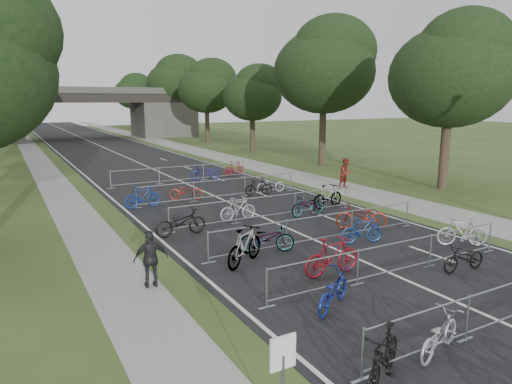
% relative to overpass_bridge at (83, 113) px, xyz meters
% --- Properties ---
extents(road, '(11.00, 140.00, 0.01)m').
position_rel_overpass_bridge_xyz_m(road, '(0.00, -15.00, -3.53)').
color(road, black).
rests_on(road, ground).
extents(sidewalk_right, '(3.00, 140.00, 0.01)m').
position_rel_overpass_bridge_xyz_m(sidewalk_right, '(8.00, -15.00, -3.53)').
color(sidewalk_right, gray).
rests_on(sidewalk_right, ground).
extents(sidewalk_left, '(2.00, 140.00, 0.01)m').
position_rel_overpass_bridge_xyz_m(sidewalk_left, '(-7.50, -15.00, -3.53)').
color(sidewalk_left, gray).
rests_on(sidewalk_left, ground).
extents(lane_markings, '(0.12, 140.00, 0.00)m').
position_rel_overpass_bridge_xyz_m(lane_markings, '(0.00, -15.00, -3.53)').
color(lane_markings, silver).
rests_on(lane_markings, ground).
extents(overpass_bridge, '(31.00, 8.00, 7.05)m').
position_rel_overpass_bridge_xyz_m(overpass_bridge, '(0.00, 0.00, 0.00)').
color(overpass_bridge, '#42403B').
rests_on(overpass_bridge, ground).
extents(park_sign, '(0.45, 0.06, 1.83)m').
position_rel_overpass_bridge_xyz_m(park_sign, '(-6.80, -62.00, -2.27)').
color(park_sign, '#4C4C51').
rests_on(park_sign, ground).
extents(tree_right_0, '(7.17, 7.17, 10.93)m').
position_rel_overpass_bridge_xyz_m(tree_right_0, '(13.11, -49.07, 3.39)').
color(tree_right_0, '#33261C').
rests_on(tree_right_0, ground).
extents(tree_right_1, '(8.18, 8.18, 12.47)m').
position_rel_overpass_bridge_xyz_m(tree_right_1, '(13.11, -37.07, 4.37)').
color(tree_right_1, '#33261C').
rests_on(tree_right_1, ground).
extents(tree_right_2, '(6.16, 6.16, 9.39)m').
position_rel_overpass_bridge_xyz_m(tree_right_2, '(13.11, -25.07, 2.41)').
color(tree_right_2, '#33261C').
rests_on(tree_right_2, ground).
extents(tree_right_3, '(7.17, 7.17, 10.93)m').
position_rel_overpass_bridge_xyz_m(tree_right_3, '(13.11, -13.07, 3.39)').
color(tree_right_3, '#33261C').
rests_on(tree_right_3, ground).
extents(tree_right_4, '(8.18, 8.18, 12.47)m').
position_rel_overpass_bridge_xyz_m(tree_right_4, '(13.11, -1.07, 4.37)').
color(tree_right_4, '#33261C').
rests_on(tree_right_4, ground).
extents(tree_right_5, '(6.16, 6.16, 9.39)m').
position_rel_overpass_bridge_xyz_m(tree_right_5, '(13.11, 10.93, 2.41)').
color(tree_right_5, '#33261C').
rests_on(tree_right_5, ground).
extents(tree_right_6, '(7.17, 7.17, 10.93)m').
position_rel_overpass_bridge_xyz_m(tree_right_6, '(13.11, 22.93, 3.39)').
color(tree_right_6, '#33261C').
rests_on(tree_right_6, ground).
extents(barrier_row_1, '(9.70, 0.08, 1.10)m').
position_rel_overpass_bridge_xyz_m(barrier_row_1, '(0.00, -61.40, -2.99)').
color(barrier_row_1, '#93969A').
rests_on(barrier_row_1, ground).
extents(barrier_row_2, '(9.70, 0.08, 1.10)m').
position_rel_overpass_bridge_xyz_m(barrier_row_2, '(0.00, -57.80, -2.99)').
color(barrier_row_2, '#93969A').
rests_on(barrier_row_2, ground).
extents(barrier_row_3, '(9.70, 0.08, 1.10)m').
position_rel_overpass_bridge_xyz_m(barrier_row_3, '(0.00, -54.00, -2.99)').
color(barrier_row_3, '#93969A').
rests_on(barrier_row_3, ground).
extents(barrier_row_4, '(9.70, 0.08, 1.10)m').
position_rel_overpass_bridge_xyz_m(barrier_row_4, '(0.00, -50.00, -2.99)').
color(barrier_row_4, '#93969A').
rests_on(barrier_row_4, ground).
extents(barrier_row_5, '(9.70, 0.08, 1.10)m').
position_rel_overpass_bridge_xyz_m(barrier_row_5, '(0.00, -45.00, -2.99)').
color(barrier_row_5, '#93969A').
rests_on(barrier_row_5, ground).
extents(barrier_row_6, '(9.70, 0.08, 1.10)m').
position_rel_overpass_bridge_xyz_m(barrier_row_6, '(0.00, -39.00, -2.99)').
color(barrier_row_6, '#93969A').
rests_on(barrier_row_6, ground).
extents(bike_4, '(1.85, 1.33, 1.10)m').
position_rel_overpass_bridge_xyz_m(bike_4, '(-4.30, -61.64, -2.99)').
color(bike_4, black).
rests_on(bike_4, ground).
extents(bike_5, '(1.84, 1.08, 0.91)m').
position_rel_overpass_bridge_xyz_m(bike_5, '(-2.55, -61.48, -3.08)').
color(bike_5, '#ABABB2').
rests_on(bike_5, ground).
extents(bike_8, '(1.98, 1.54, 1.00)m').
position_rel_overpass_bridge_xyz_m(bike_8, '(-3.13, -58.66, -3.03)').
color(bike_8, navy).
rests_on(bike_8, ground).
extents(bike_9, '(2.04, 0.60, 1.22)m').
position_rel_overpass_bridge_xyz_m(bike_9, '(-1.71, -56.84, -2.92)').
color(bike_9, maroon).
rests_on(bike_9, ground).
extents(bike_10, '(1.72, 0.70, 0.88)m').
position_rel_overpass_bridge_xyz_m(bike_10, '(2.14, -58.61, -3.09)').
color(bike_10, black).
rests_on(bike_10, ground).
extents(bike_11, '(1.84, 1.43, 1.11)m').
position_rel_overpass_bridge_xyz_m(bike_11, '(4.30, -56.90, -2.98)').
color(bike_11, '#9C9BA3').
rests_on(bike_11, ground).
extents(bike_12, '(2.10, 1.61, 1.26)m').
position_rel_overpass_bridge_xyz_m(bike_12, '(-3.60, -54.71, -2.90)').
color(bike_12, '#93969A').
rests_on(bike_12, ground).
extents(bike_13, '(2.00, 1.43, 1.00)m').
position_rel_overpass_bridge_xyz_m(bike_13, '(-2.29, -53.93, -3.03)').
color(bike_13, '#93969A').
rests_on(bike_13, ground).
extents(bike_14, '(1.76, 0.91, 1.02)m').
position_rel_overpass_bridge_xyz_m(bike_14, '(1.31, -54.84, -3.02)').
color(bike_14, navy).
rests_on(bike_14, ground).
extents(bike_15, '(2.21, 1.72, 1.12)m').
position_rel_overpass_bridge_xyz_m(bike_15, '(2.62, -53.36, -2.98)').
color(bike_15, maroon).
rests_on(bike_15, ground).
extents(bike_16, '(2.09, 0.74, 1.09)m').
position_rel_overpass_bridge_xyz_m(bike_16, '(-4.30, -50.57, -2.99)').
color(bike_16, black).
rests_on(bike_16, ground).
extents(bike_17, '(1.76, 0.50, 1.06)m').
position_rel_overpass_bridge_xyz_m(bike_17, '(-1.26, -49.60, -3.01)').
color(bike_17, '#A3A3AA').
rests_on(bike_17, ground).
extents(bike_18, '(1.86, 0.68, 0.97)m').
position_rel_overpass_bridge_xyz_m(bike_18, '(2.00, -50.44, -3.05)').
color(bike_18, '#93969A').
rests_on(bike_18, ground).
extents(bike_19, '(2.03, 0.84, 1.19)m').
position_rel_overpass_bridge_xyz_m(bike_19, '(3.78, -49.60, -2.94)').
color(bike_19, '#93969A').
rests_on(bike_19, ground).
extents(bike_20, '(1.90, 0.66, 1.12)m').
position_rel_overpass_bridge_xyz_m(bike_20, '(-4.30, -45.07, -2.97)').
color(bike_20, navy).
rests_on(bike_20, ground).
extents(bike_21, '(1.93, 1.25, 0.96)m').
position_rel_overpass_bridge_xyz_m(bike_21, '(-1.74, -44.36, -3.05)').
color(bike_21, maroon).
rests_on(bike_21, ground).
extents(bike_22, '(1.69, 0.72, 0.98)m').
position_rel_overpass_bridge_xyz_m(bike_22, '(2.29, -45.22, -3.04)').
color(bike_22, black).
rests_on(bike_22, ground).
extents(bike_23, '(1.82, 0.74, 0.93)m').
position_rel_overpass_bridge_xyz_m(bike_23, '(3.28, -44.89, -3.07)').
color(bike_23, '#A8A8AF').
rests_on(bike_23, ground).
extents(bike_26, '(2.08, 1.08, 1.04)m').
position_rel_overpass_bridge_xyz_m(bike_26, '(1.66, -39.00, -3.01)').
color(bike_26, navy).
rests_on(bike_26, ground).
extents(bike_27, '(1.84, 0.88, 1.06)m').
position_rel_overpass_bridge_xyz_m(bike_27, '(4.15, -38.40, -3.00)').
color(bike_27, maroon).
rests_on(bike_27, ground).
extents(pedestrian_b, '(0.94, 0.76, 1.83)m').
position_rel_overpass_bridge_xyz_m(pedestrian_b, '(8.06, -45.89, -2.62)').
color(pedestrian_b, maroon).
rests_on(pedestrian_b, ground).
extents(pedestrian_c, '(1.03, 0.53, 1.68)m').
position_rel_overpass_bridge_xyz_m(pedestrian_c, '(-6.80, -55.00, -2.69)').
color(pedestrian_c, black).
rests_on(pedestrian_c, ground).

